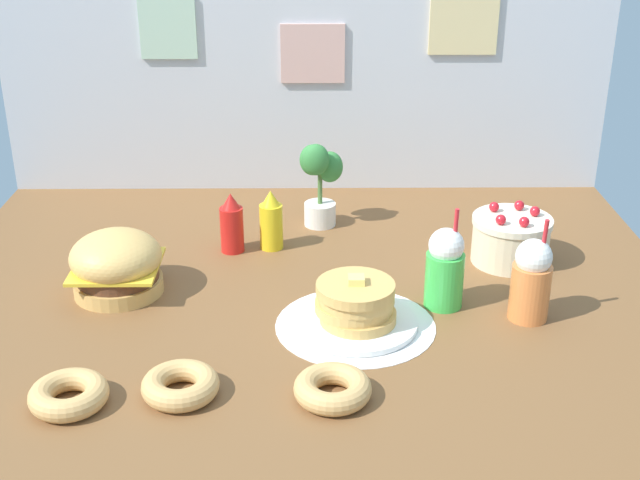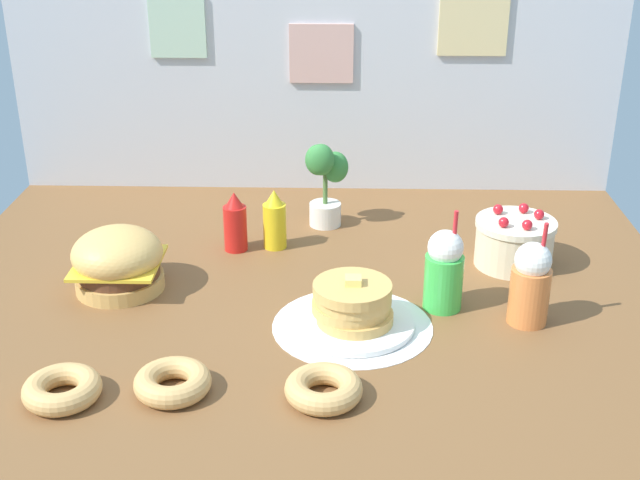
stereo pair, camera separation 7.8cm
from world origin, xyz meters
The scene contains 14 objects.
ground_plane centered at (0.00, 0.00, -0.01)m, with size 2.11×1.92×0.02m, color brown.
back_wall centered at (0.00, 0.95, 0.43)m, with size 2.11×0.04×0.85m.
doily_mat centered at (0.13, -0.06, 0.00)m, with size 0.41×0.41×0.00m, color white.
burger centered at (-0.52, 0.13, 0.09)m, with size 0.25×0.25×0.18m.
pancake_stack centered at (0.13, -0.06, 0.06)m, with size 0.32×0.32×0.14m.
layer_cake centered at (0.61, 0.32, 0.07)m, with size 0.23×0.23×0.17m.
ketchup_bottle centered at (-0.23, 0.40, 0.09)m, with size 0.07×0.07×0.19m.
mustard_bottle centered at (-0.11, 0.42, 0.09)m, with size 0.07×0.07×0.19m.
cream_soda_cup centered at (0.37, 0.05, 0.11)m, with size 0.10×0.10×0.28m.
orange_float_cup centered at (0.58, -0.02, 0.11)m, with size 0.10×0.10×0.28m.
donut_pink_glaze centered at (-0.52, -0.40, 0.03)m, with size 0.17×0.17×0.05m.
donut_chocolate centered at (-0.28, -0.37, 0.03)m, with size 0.17×0.17×0.05m.
donut_vanilla centered at (0.06, -0.38, 0.03)m, with size 0.17×0.17×0.05m.
potted_plant centered at (0.04, 0.60, 0.15)m, with size 0.14×0.11×0.29m.
Camera 2 is at (0.10, -1.94, 1.09)m, focal length 47.14 mm.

